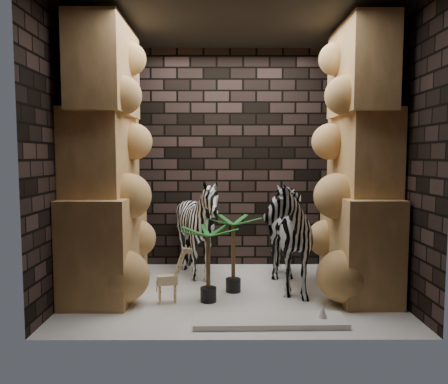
{
  "coord_description": "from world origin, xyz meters",
  "views": [
    {
      "loc": [
        -0.1,
        -4.71,
        1.54
      ],
      "look_at": [
        -0.08,
        0.15,
        1.12
      ],
      "focal_mm": 34.3,
      "sensor_mm": 36.0,
      "label": 1
    }
  ],
  "objects_px": {
    "palm_back": "(208,264)",
    "surfboard": "(270,321)",
    "zebra_left": "(198,233)",
    "zebra_right": "(279,225)",
    "palm_front": "(233,254)",
    "giraffe_toy": "(167,274)"
  },
  "relations": [
    {
      "from": "zebra_left",
      "to": "surfboard",
      "type": "xyz_separation_m",
      "value": [
        0.74,
        -1.48,
        -0.54
      ]
    },
    {
      "from": "palm_back",
      "to": "surfboard",
      "type": "xyz_separation_m",
      "value": [
        0.58,
        -0.6,
        -0.38
      ]
    },
    {
      "from": "surfboard",
      "to": "palm_back",
      "type": "bearing_deg",
      "value": 133.13
    },
    {
      "from": "zebra_left",
      "to": "palm_back",
      "type": "bearing_deg",
      "value": -56.95
    },
    {
      "from": "zebra_left",
      "to": "zebra_right",
      "type": "bearing_deg",
      "value": -1.38
    },
    {
      "from": "zebra_left",
      "to": "surfboard",
      "type": "height_order",
      "value": "zebra_left"
    },
    {
      "from": "zebra_right",
      "to": "palm_back",
      "type": "relative_size",
      "value": 1.86
    },
    {
      "from": "palm_front",
      "to": "giraffe_toy",
      "type": "bearing_deg",
      "value": -152.21
    },
    {
      "from": "zebra_right",
      "to": "surfboard",
      "type": "relative_size",
      "value": 1.07
    },
    {
      "from": "zebra_right",
      "to": "giraffe_toy",
      "type": "distance_m",
      "value": 1.39
    },
    {
      "from": "zebra_left",
      "to": "palm_back",
      "type": "relative_size",
      "value": 1.56
    },
    {
      "from": "palm_front",
      "to": "palm_back",
      "type": "distance_m",
      "value": 0.43
    },
    {
      "from": "zebra_left",
      "to": "giraffe_toy",
      "type": "distance_m",
      "value": 1.0
    },
    {
      "from": "zebra_right",
      "to": "palm_front",
      "type": "bearing_deg",
      "value": -174.19
    },
    {
      "from": "giraffe_toy",
      "to": "surfboard",
      "type": "height_order",
      "value": "giraffe_toy"
    },
    {
      "from": "zebra_left",
      "to": "palm_back",
      "type": "distance_m",
      "value": 0.91
    },
    {
      "from": "palm_front",
      "to": "surfboard",
      "type": "height_order",
      "value": "palm_front"
    },
    {
      "from": "zebra_left",
      "to": "giraffe_toy",
      "type": "height_order",
      "value": "zebra_left"
    },
    {
      "from": "zebra_right",
      "to": "palm_back",
      "type": "xyz_separation_m",
      "value": [
        -0.8,
        -0.45,
        -0.34
      ]
    },
    {
      "from": "zebra_right",
      "to": "zebra_left",
      "type": "relative_size",
      "value": 1.19
    },
    {
      "from": "palm_back",
      "to": "giraffe_toy",
      "type": "bearing_deg",
      "value": -174.84
    },
    {
      "from": "giraffe_toy",
      "to": "palm_front",
      "type": "distance_m",
      "value": 0.8
    }
  ]
}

